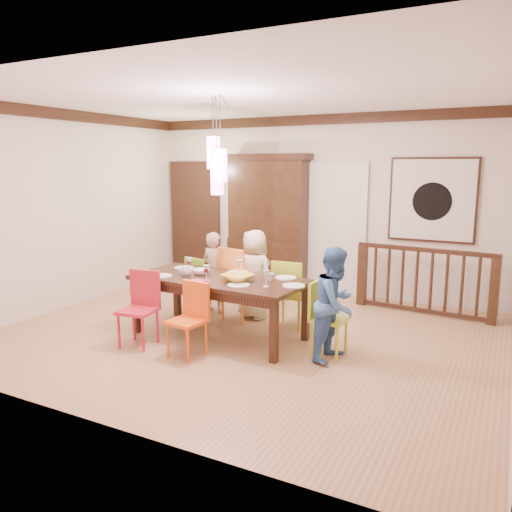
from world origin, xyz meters
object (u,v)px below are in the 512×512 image
at_px(person_end_right, 336,304).
at_px(china_hutch, 268,222).
at_px(balustrade, 424,280).
at_px(person_far_left, 214,272).
at_px(chair_far_left, 204,281).
at_px(chair_end_right, 329,313).
at_px(person_far_mid, 254,274).
at_px(dining_table, 219,284).

bearing_deg(person_end_right, china_hutch, 47.15).
distance_m(balustrade, person_far_left, 2.99).
bearing_deg(china_hutch, person_far_left, -92.30).
relative_size(chair_far_left, chair_end_right, 1.01).
height_order(person_far_left, person_end_right, person_end_right).
bearing_deg(chair_end_right, person_far_mid, 61.33).
distance_m(chair_far_left, balustrade, 3.14).
height_order(dining_table, chair_far_left, chair_far_left).
distance_m(chair_far_left, person_far_left, 0.21).
relative_size(chair_far_left, balustrade, 0.42).
height_order(chair_far_left, person_end_right, person_end_right).
relative_size(dining_table, person_far_mid, 1.77).
relative_size(dining_table, chair_end_right, 2.65).
relative_size(dining_table, chair_far_left, 2.62).
bearing_deg(person_far_mid, balustrade, -133.57).
height_order(person_far_left, person_far_mid, person_far_mid).
distance_m(china_hutch, person_far_left, 1.73).
bearing_deg(person_end_right, person_far_mid, 65.94).
distance_m(china_hutch, person_end_right, 3.32).
relative_size(person_far_left, person_far_mid, 0.95).
bearing_deg(person_far_left, balustrade, -143.87).
height_order(chair_far_left, balustrade, balustrade).
relative_size(chair_far_left, person_far_left, 0.71).
height_order(china_hutch, balustrade, china_hutch).
bearing_deg(balustrade, person_far_mid, -143.08).
bearing_deg(china_hutch, person_far_mid, -70.35).
distance_m(dining_table, china_hutch, 2.61).
bearing_deg(person_far_mid, chair_end_right, 164.18).
xyz_separation_m(chair_far_left, balustrade, (2.79, 1.44, 0.02)).
bearing_deg(balustrade, dining_table, -128.82).
relative_size(balustrade, person_far_left, 1.68).
xyz_separation_m(person_far_mid, person_end_right, (1.48, -0.94, 0.01)).
distance_m(dining_table, person_end_right, 1.52).
bearing_deg(balustrade, china_hutch, 177.82).
height_order(chair_far_left, chair_end_right, chair_far_left).
xyz_separation_m(person_far_left, person_end_right, (2.12, -0.92, 0.04)).
bearing_deg(balustrade, chair_end_right, -103.02).
distance_m(china_hutch, balustrade, 2.74).
bearing_deg(balustrade, person_end_right, -99.40).
height_order(chair_end_right, balustrade, balustrade).
bearing_deg(dining_table, balustrade, 48.68).
distance_m(chair_end_right, balustrade, 2.19).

